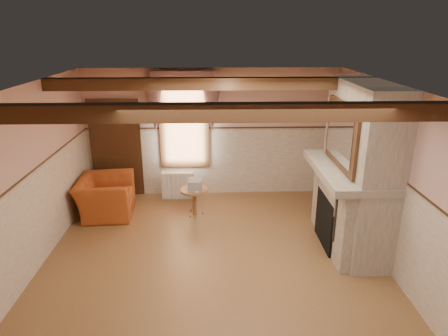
{
  "coord_description": "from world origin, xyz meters",
  "views": [
    {
      "loc": [
        0.01,
        -5.51,
        3.57
      ],
      "look_at": [
        0.2,
        0.8,
        1.35
      ],
      "focal_mm": 32.0,
      "sensor_mm": 36.0,
      "label": 1
    }
  ],
  "objects_px": {
    "bowl": "(345,161)",
    "oil_lamp": "(343,153)",
    "mantel_clock": "(335,147)",
    "armchair": "(106,196)",
    "side_table": "(194,202)",
    "radiator": "(178,185)"
  },
  "relations": [
    {
      "from": "bowl",
      "to": "oil_lamp",
      "type": "height_order",
      "value": "oil_lamp"
    },
    {
      "from": "bowl",
      "to": "mantel_clock",
      "type": "bearing_deg",
      "value": 90.0
    },
    {
      "from": "armchair",
      "to": "oil_lamp",
      "type": "distance_m",
      "value": 4.65
    },
    {
      "from": "armchair",
      "to": "oil_lamp",
      "type": "height_order",
      "value": "oil_lamp"
    },
    {
      "from": "side_table",
      "to": "oil_lamp",
      "type": "distance_m",
      "value": 3.04
    },
    {
      "from": "radiator",
      "to": "mantel_clock",
      "type": "bearing_deg",
      "value": -22.12
    },
    {
      "from": "armchair",
      "to": "radiator",
      "type": "height_order",
      "value": "armchair"
    },
    {
      "from": "armchair",
      "to": "side_table",
      "type": "height_order",
      "value": "armchair"
    },
    {
      "from": "armchair",
      "to": "oil_lamp",
      "type": "xyz_separation_m",
      "value": [
        4.39,
        -0.96,
        1.18
      ]
    },
    {
      "from": "side_table",
      "to": "radiator",
      "type": "xyz_separation_m",
      "value": [
        -0.4,
        0.86,
        0.02
      ]
    },
    {
      "from": "armchair",
      "to": "side_table",
      "type": "distance_m",
      "value": 1.79
    },
    {
      "from": "radiator",
      "to": "mantel_clock",
      "type": "relative_size",
      "value": 2.92
    },
    {
      "from": "bowl",
      "to": "radiator",
      "type": "bearing_deg",
      "value": 147.7
    },
    {
      "from": "radiator",
      "to": "mantel_clock",
      "type": "distance_m",
      "value": 3.5
    },
    {
      "from": "armchair",
      "to": "oil_lamp",
      "type": "relative_size",
      "value": 4.19
    },
    {
      "from": "side_table",
      "to": "oil_lamp",
      "type": "relative_size",
      "value": 1.96
    },
    {
      "from": "oil_lamp",
      "to": "side_table",
      "type": "bearing_deg",
      "value": 161.26
    },
    {
      "from": "radiator",
      "to": "bowl",
      "type": "height_order",
      "value": "bowl"
    },
    {
      "from": "armchair",
      "to": "radiator",
      "type": "bearing_deg",
      "value": -64.13
    },
    {
      "from": "armchair",
      "to": "side_table",
      "type": "bearing_deg",
      "value": -96.09
    },
    {
      "from": "bowl",
      "to": "mantel_clock",
      "type": "relative_size",
      "value": 1.38
    },
    {
      "from": "side_table",
      "to": "bowl",
      "type": "bearing_deg",
      "value": -21.8
    }
  ]
}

